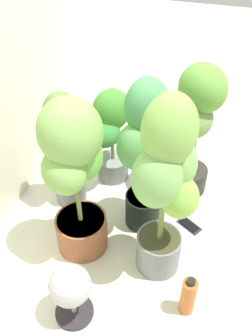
% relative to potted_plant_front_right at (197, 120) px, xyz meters
% --- Properties ---
extents(ground_plane, '(8.00, 8.00, 0.00)m').
position_rel_potted_plant_front_right_xyz_m(ground_plane, '(-0.31, 0.13, -0.53)').
color(ground_plane, silver).
rests_on(ground_plane, ground).
extents(potted_plant_front_right, '(0.39, 0.37, 0.85)m').
position_rel_potted_plant_front_right_xyz_m(potted_plant_front_right, '(0.00, 0.00, 0.00)').
color(potted_plant_front_right, '#2A2922').
rests_on(potted_plant_front_right, ground).
extents(potted_plant_back_left, '(0.40, 0.38, 0.91)m').
position_rel_potted_plant_front_right_xyz_m(potted_plant_back_left, '(-0.59, 0.48, -0.00)').
color(potted_plant_back_left, brown).
rests_on(potted_plant_back_left, ground).
extents(potted_plant_back_right, '(0.38, 0.31, 0.64)m').
position_rel_potted_plant_front_right_xyz_m(potted_plant_back_right, '(-0.04, 0.49, -0.15)').
color(potted_plant_back_right, slate).
rests_on(potted_plant_back_right, ground).
extents(potted_plant_back_center, '(0.29, 0.25, 0.74)m').
position_rel_potted_plant_front_right_xyz_m(potted_plant_back_center, '(-0.27, 0.67, -0.10)').
color(potted_plant_back_center, slate).
rests_on(potted_plant_back_center, ground).
extents(potted_plant_front_left, '(0.39, 0.31, 1.01)m').
position_rel_potted_plant_front_right_xyz_m(potted_plant_front_left, '(-0.60, 0.05, 0.05)').
color(potted_plant_front_left, slate).
rests_on(potted_plant_front_left, ground).
extents(potted_plant_center, '(0.41, 0.29, 0.92)m').
position_rel_potted_plant_front_right_xyz_m(potted_plant_center, '(-0.33, 0.21, 0.02)').
color(potted_plant_center, black).
rests_on(potted_plant_center, ground).
extents(cell_phone, '(0.14, 0.16, 0.01)m').
position_rel_potted_plant_front_right_xyz_m(cell_phone, '(-0.30, -0.07, -0.52)').
color(cell_phone, '#2A2B3A').
rests_on(cell_phone, ground).
extents(floor_fan, '(0.27, 0.27, 0.33)m').
position_rel_potted_plant_front_right_xyz_m(floor_fan, '(-0.98, 0.37, -0.31)').
color(floor_fan, '#272227').
rests_on(floor_fan, ground).
extents(nutrient_bottle, '(0.07, 0.07, 0.24)m').
position_rel_potted_plant_front_right_xyz_m(nutrient_bottle, '(-0.81, -0.13, -0.41)').
color(nutrient_bottle, '#BC5C22').
rests_on(nutrient_bottle, ground).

